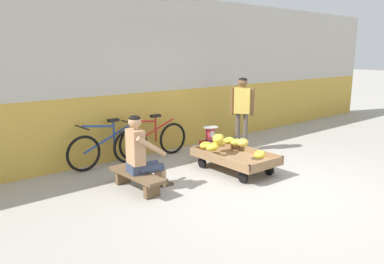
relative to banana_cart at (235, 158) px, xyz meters
name	(u,v)px	position (x,y,z in m)	size (l,w,h in m)	color
ground_plane	(273,191)	(-0.24, -1.02, -0.24)	(80.00, 80.00, 0.00)	#A39E93
back_wall	(155,75)	(-0.24, 2.05, 1.33)	(16.00, 0.30, 3.14)	gold
banana_cart	(235,158)	(0.00, 0.00, 0.00)	(0.87, 1.46, 0.36)	#8E6B47
banana_pile	(227,143)	(-0.03, 0.18, 0.23)	(0.87, 1.23, 0.27)	yellow
low_bench	(137,177)	(-1.78, 0.33, -0.04)	(0.34, 1.11, 0.27)	brown
vendor_seated	(141,153)	(-1.69, 0.32, 0.33)	(0.71, 0.53, 1.14)	tan
plastic_crate	(210,148)	(0.35, 1.00, -0.09)	(0.36, 0.28, 0.30)	red
weighing_scale	(210,134)	(0.35, 1.00, 0.21)	(0.30, 0.30, 0.29)	#28282D
bicycle_near_left	(110,147)	(-1.50, 1.69, 0.11)	(1.66, 0.48, 0.86)	black
bicycle_far_left	(152,141)	(-0.65, 1.60, 0.11)	(1.66, 0.48, 0.86)	black
customer_adult	(242,106)	(1.11, 0.87, 0.71)	(0.35, 0.41, 1.53)	brown
shopping_bag	(226,153)	(0.41, 0.61, -0.12)	(0.18, 0.12, 0.24)	#3370B7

